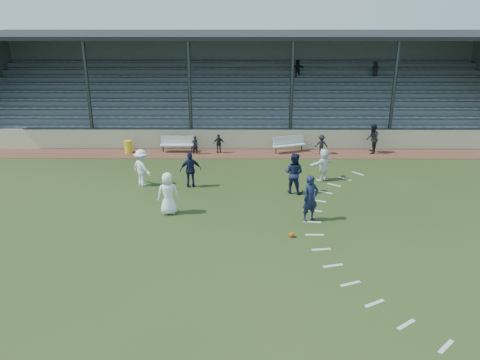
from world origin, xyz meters
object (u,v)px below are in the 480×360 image
bench_right (289,143)px  player_white_lead (168,194)px  football (292,235)px  player_navy_lead (310,199)px  bench_left (177,142)px  official (372,139)px  trash_bin (128,147)px

bench_right → player_white_lead: player_white_lead is taller
bench_right → football: bench_right is taller
football → player_navy_lead: bearing=59.7°
bench_left → official: 11.50m
trash_bin → bench_left: bearing=3.9°
bench_right → official: (4.86, -0.24, 0.30)m
bench_right → player_navy_lead: bearing=-110.9°
bench_left → player_navy_lead: player_navy_lead is taller
bench_right → official: size_ratio=1.16×
bench_left → bench_right: size_ratio=0.99×
bench_right → player_navy_lead: size_ratio=1.05×
player_navy_lead → bench_right: bearing=64.2°
bench_right → official: bearing=-23.4°
bench_left → football: 12.44m
football → player_navy_lead: size_ratio=0.10×
bench_right → trash_bin: bearing=160.6°
trash_bin → player_navy_lead: bearing=-44.7°
trash_bin → football: 13.85m
bench_left → trash_bin: bearing=-176.2°
bench_left → bench_right: (6.63, 0.00, 0.00)m
player_white_lead → official: 13.77m
trash_bin → player_navy_lead: 13.34m
player_white_lead → official: (10.71, 8.66, -0.01)m
player_navy_lead → trash_bin: bearing=109.9°
trash_bin → football: trash_bin is taller
football → player_white_lead: player_white_lead is taller
trash_bin → football: size_ratio=3.70×
bench_left → official: size_ratio=1.15×
trash_bin → official: 14.40m
bench_right → trash_bin: size_ratio=2.80×
official → bench_left: bearing=-80.0°
player_white_lead → player_navy_lead: (5.79, -0.67, 0.06)m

